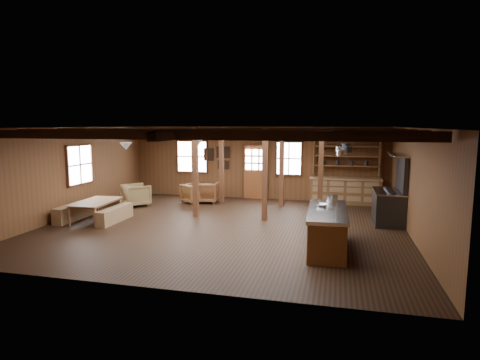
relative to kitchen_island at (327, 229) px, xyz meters
The scene contains 22 objects.
room 3.39m from the kitchen_island, 153.28° to the left, with size 10.04×9.04×2.84m.
ceiling_joists 4.01m from the kitchen_island, 150.58° to the left, with size 9.80×8.82×0.18m.
timber_posts 4.38m from the kitchen_island, 124.04° to the left, with size 3.95×2.35×2.80m.
back_door 6.61m from the kitchen_island, 116.24° to the left, with size 1.02×0.08×2.15m.
window_back_left 8.18m from the kitchen_island, 132.94° to the left, with size 1.32×0.06×1.32m.
window_back_right 6.25m from the kitchen_island, 105.26° to the left, with size 1.02×0.06×1.32m.
window_left 8.20m from the kitchen_island, 165.97° to the left, with size 0.14×1.24×1.32m.
notice_boards 7.48m from the kitchen_island, 126.70° to the left, with size 1.08×0.03×0.90m.
back_counter 5.69m from the kitchen_island, 85.14° to the left, with size 2.55×0.60×2.45m.
pendant_lamps 5.99m from the kitchen_island, 154.47° to the left, with size 1.86×2.36×0.66m.
pot_rack 2.55m from the kitchen_island, 79.40° to the left, with size 0.39×3.00×0.45m.
kitchen_island is the anchor object (origin of this frame).
step_stool 1.19m from the kitchen_island, 89.32° to the left, with size 0.40×0.28×0.35m, color olive.
commercial_range 3.45m from the kitchen_island, 59.84° to the left, with size 0.85×1.65×2.04m.
dining_table 6.93m from the kitchen_island, 169.94° to the left, with size 1.71×0.95×0.60m, color #916542.
bench_wall 7.67m from the kitchen_island, behind, with size 0.33×1.75×0.48m, color olive.
bench_aisle 6.34m from the kitchen_island, 168.98° to the left, with size 0.30×1.61×0.44m, color olive.
armchair_a 6.52m from the kitchen_island, 133.76° to the left, with size 0.81×0.84×0.76m, color brown.
armchair_b 6.71m from the kitchen_island, 137.47° to the left, with size 0.76×0.78×0.71m, color brown.
armchair_c 7.61m from the kitchen_island, 152.51° to the left, with size 0.84×0.87×0.79m, color olive.
counter_pot 1.15m from the kitchen_island, 85.22° to the left, with size 0.27×0.27×0.16m, color #B6B9BD.
bowl 0.61m from the kitchen_island, 113.47° to the left, with size 0.27×0.27×0.07m, color silver.
Camera 1 is at (3.11, -10.73, 2.88)m, focal length 30.00 mm.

